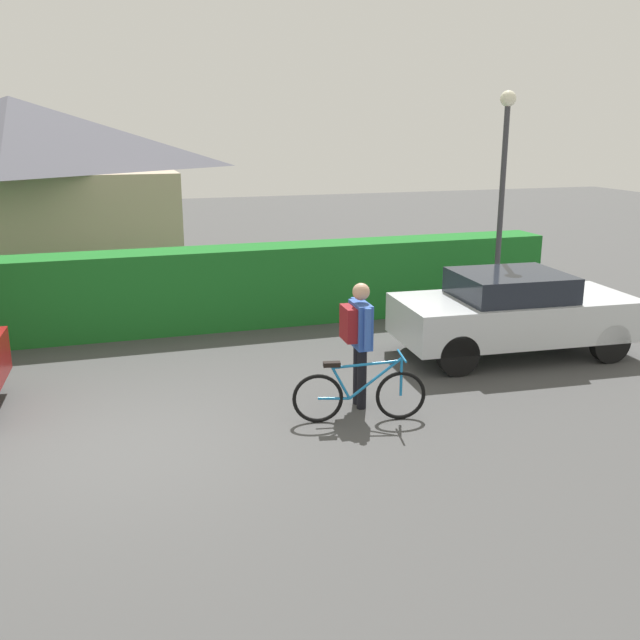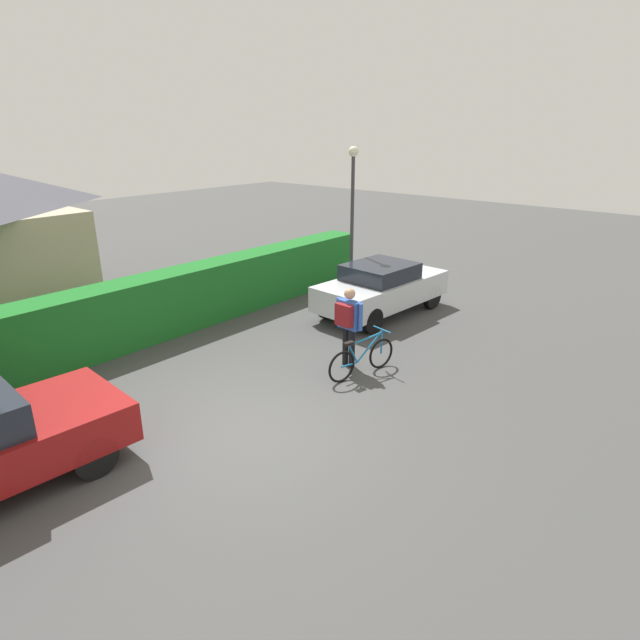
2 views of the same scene
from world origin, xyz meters
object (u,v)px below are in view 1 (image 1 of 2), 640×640
(parked_car_far, at_px, (513,312))
(street_lamp, at_px, (503,180))
(person_rider, at_px, (358,332))
(bicycle, at_px, (360,394))

(parked_car_far, distance_m, street_lamp, 2.55)
(person_rider, height_order, street_lamp, street_lamp)
(street_lamp, bearing_deg, bicycle, -140.02)
(bicycle, bearing_deg, person_rider, 72.93)
(parked_car_far, bearing_deg, street_lamp, 70.13)
(bicycle, height_order, street_lamp, street_lamp)
(person_rider, bearing_deg, parked_car_far, 22.93)
(person_rider, bearing_deg, bicycle, -107.07)
(parked_car_far, bearing_deg, person_rider, -157.07)
(bicycle, bearing_deg, parked_car_far, 28.69)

